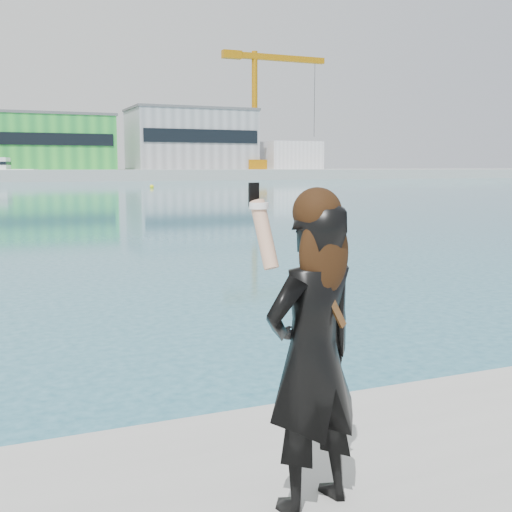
{
  "coord_description": "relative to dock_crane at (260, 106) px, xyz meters",
  "views": [
    {
      "loc": [
        -0.83,
        -2.99,
        2.48
      ],
      "look_at": [
        0.6,
        0.37,
        1.97
      ],
      "focal_mm": 45.0,
      "sensor_mm": 36.0,
      "label": 1
    }
  ],
  "objects": [
    {
      "name": "warehouse_green",
      "position": [
        -45.2,
        5.98,
        -7.81
      ],
      "size": [
        30.6,
        16.36,
        10.5
      ],
      "color": "green",
      "rests_on": "far_quay"
    },
    {
      "name": "ancillary_shed",
      "position": [
        8.8,
        4.0,
        -10.07
      ],
      "size": [
        12.0,
        10.0,
        6.0
      ],
      "primitive_type": "cube",
      "color": "silver",
      "rests_on": "far_quay"
    },
    {
      "name": "dock_crane",
      "position": [
        0.0,
        0.0,
        0.0
      ],
      "size": [
        23.0,
        4.0,
        24.0
      ],
      "color": "orange",
      "rests_on": "far_quay"
    },
    {
      "name": "woman",
      "position": [
        -52.61,
        -122.33,
        -13.45
      ],
      "size": [
        0.63,
        0.49,
        1.61
      ],
      "rotation": [
        0.0,
        0.0,
        3.39
      ],
      "color": "black",
      "rests_on": "near_quay"
    },
    {
      "name": "flagpole_right",
      "position": [
        -31.11,
        -1.0,
        -8.53
      ],
      "size": [
        1.28,
        0.16,
        8.0
      ],
      "color": "silver",
      "rests_on": "far_quay"
    },
    {
      "name": "warehouse_grey_right",
      "position": [
        -13.2,
        5.98,
        -6.8
      ],
      "size": [
        25.5,
        15.35,
        12.5
      ],
      "color": "gray",
      "rests_on": "far_quay"
    },
    {
      "name": "buoy_near",
      "position": [
        -35.43,
        -49.45,
        -15.07
      ],
      "size": [
        0.5,
        0.5,
        0.5
      ],
      "primitive_type": "sphere",
      "color": "#FDF00D",
      "rests_on": "ground"
    }
  ]
}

